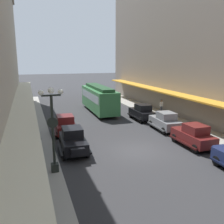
% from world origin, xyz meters
% --- Properties ---
extents(ground_plane, '(200.00, 200.00, 0.00)m').
position_xyz_m(ground_plane, '(0.00, 0.00, 0.00)').
color(ground_plane, '#2D2D30').
extents(sidewalk_left, '(3.00, 60.00, 0.15)m').
position_xyz_m(sidewalk_left, '(-7.50, 0.00, 0.07)').
color(sidewalk_left, '#99968E').
rests_on(sidewalk_left, ground).
extents(sidewalk_right, '(3.00, 60.00, 0.15)m').
position_xyz_m(sidewalk_right, '(7.50, 0.00, 0.07)').
color(sidewalk_right, '#99968E').
rests_on(sidewalk_right, ground).
extents(parked_car_0, '(2.15, 4.26, 1.84)m').
position_xyz_m(parked_car_0, '(4.64, -0.54, 0.94)').
color(parked_car_0, '#591919').
rests_on(parked_car_0, ground).
extents(parked_car_1, '(2.25, 4.30, 1.84)m').
position_xyz_m(parked_car_1, '(-4.58, 6.06, 0.94)').
color(parked_car_1, '#591919').
rests_on(parked_car_1, ground).
extents(parked_car_2, '(2.27, 4.31, 1.84)m').
position_xyz_m(parked_car_2, '(-4.69, 1.39, 0.94)').
color(parked_car_2, black).
rests_on(parked_car_2, ground).
extents(parked_car_3, '(2.15, 4.27, 1.84)m').
position_xyz_m(parked_car_3, '(4.59, 8.71, 0.94)').
color(parked_car_3, black).
rests_on(parked_car_3, ground).
extents(parked_car_4, '(2.31, 4.32, 1.84)m').
position_xyz_m(parked_car_4, '(4.89, 4.20, 0.94)').
color(parked_car_4, slate).
rests_on(parked_car_4, ground).
extents(streetcar, '(2.61, 9.62, 3.46)m').
position_xyz_m(streetcar, '(1.06, 14.32, 1.90)').
color(streetcar, '#33723F').
rests_on(streetcar, ground).
extents(lamp_post_with_clock, '(1.42, 0.44, 5.16)m').
position_xyz_m(lamp_post_with_clock, '(-6.40, -1.84, 2.99)').
color(lamp_post_with_clock, black).
rests_on(lamp_post_with_clock, sidewalk_left).
extents(fire_hydrant, '(0.24, 0.24, 0.82)m').
position_xyz_m(fire_hydrant, '(6.35, 1.71, 0.56)').
color(fire_hydrant, '#B21E19').
rests_on(fire_hydrant, sidewalk_right).
extents(pedestrian_0, '(0.36, 0.24, 1.64)m').
position_xyz_m(pedestrian_0, '(-7.61, 6.51, 0.99)').
color(pedestrian_0, slate).
rests_on(pedestrian_0, sidewalk_left).
extents(pedestrian_1, '(0.36, 0.28, 1.67)m').
position_xyz_m(pedestrian_1, '(-7.19, 0.76, 1.01)').
color(pedestrian_1, '#4C4238').
rests_on(pedestrian_1, sidewalk_left).
extents(pedestrian_2, '(0.36, 0.28, 1.67)m').
position_xyz_m(pedestrian_2, '(8.20, 10.63, 1.01)').
color(pedestrian_2, '#2D2D33').
rests_on(pedestrian_2, sidewalk_right).
extents(pedestrian_3, '(0.36, 0.28, 1.67)m').
position_xyz_m(pedestrian_3, '(-7.20, -0.11, 1.01)').
color(pedestrian_3, '#4C4238').
rests_on(pedestrian_3, sidewalk_left).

